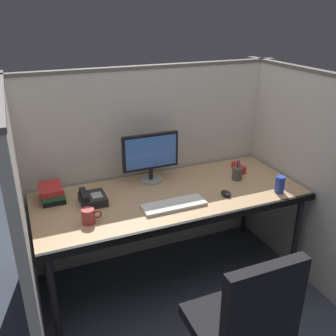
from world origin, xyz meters
TOP-DOWN VIEW (x-y plane):
  - ground_plane at (0.00, 0.00)m, footprint 8.00×8.00m
  - cubicle_partition_rear at (0.00, 0.74)m, footprint 2.21×0.06m
  - cubicle_partition_left at (-0.99, 0.20)m, footprint 0.06×1.41m
  - cubicle_partition_right at (0.99, 0.20)m, footprint 0.06×1.41m
  - desk at (0.00, 0.29)m, footprint 1.90×0.80m
  - monitor_center at (-0.05, 0.56)m, footprint 0.43×0.17m
  - keyboard_main at (-0.05, 0.12)m, footprint 0.43×0.15m
  - computer_mouse at (0.35, 0.13)m, footprint 0.06×0.10m
  - book_stack at (-0.79, 0.53)m, footprint 0.16×0.22m
  - coffee_mug at (-0.61, 0.13)m, footprint 0.13×0.08m
  - red_stapler at (0.66, 0.46)m, footprint 0.04×0.15m
  - pen_cup at (0.57, 0.33)m, footprint 0.08×0.08m
  - desk_phone at (-0.54, 0.38)m, footprint 0.17×0.19m
  - soda_can at (0.73, 0.03)m, footprint 0.07×0.07m

SIDE VIEW (x-z plane):
  - ground_plane at x=0.00m, z-range 0.00..0.00m
  - desk at x=0.00m, z-range 0.32..1.06m
  - keyboard_main at x=-0.05m, z-range 0.74..0.76m
  - computer_mouse at x=0.35m, z-range 0.74..0.77m
  - red_stapler at x=0.66m, z-range 0.74..0.80m
  - desk_phone at x=-0.54m, z-range 0.73..0.82m
  - coffee_mug at x=-0.61m, z-range 0.74..0.84m
  - pen_cup at x=0.57m, z-range 0.71..0.87m
  - cubicle_partition_rear at x=0.00m, z-range 0.00..1.58m
  - cubicle_partition_left at x=-0.99m, z-range 0.00..1.58m
  - cubicle_partition_right at x=0.99m, z-range 0.00..1.58m
  - book_stack at x=-0.79m, z-range 0.74..0.85m
  - soda_can at x=0.73m, z-range 0.74..0.86m
  - monitor_center at x=-0.05m, z-range 0.77..1.14m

